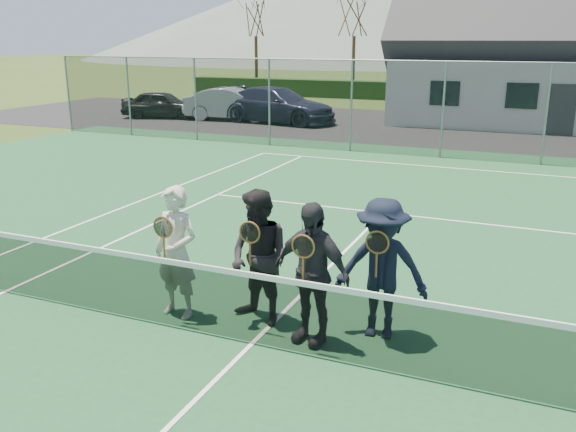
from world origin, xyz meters
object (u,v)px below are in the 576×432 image
car_b (233,104)px  tennis_net (252,305)px  car_c (278,105)px  player_b (260,258)px  player_d (382,269)px  player_c (311,273)px  car_a (162,104)px  player_a (176,252)px

car_b → tennis_net: 21.88m
car_c → player_b: bearing=-149.4°
car_b → player_d: bearing=-154.8°
car_b → player_c: (11.11, -18.84, 0.18)m
car_a → player_b: bearing=-159.0°
player_d → tennis_net: bearing=-148.5°
tennis_net → player_b: bearing=106.8°
car_a → player_c: bearing=-157.8°
car_a → tennis_net: bearing=-159.6°
car_b → player_d: size_ratio=2.51×
player_a → car_c: bearing=110.2°
player_b → player_c: bearing=-16.2°
car_c → car_a: bearing=102.9°
car_c → player_d: size_ratio=3.03×
player_d → player_a: bearing=-169.7°
tennis_net → player_a: player_a is taller
car_a → player_c: size_ratio=2.12×
car_b → player_c: bearing=-157.1°
car_a → car_c: size_ratio=0.70×
player_c → player_b: bearing=163.8°
player_c → player_d: 0.89m
car_a → player_d: size_ratio=2.12×
tennis_net → player_d: bearing=31.5°
player_a → player_d: 2.72m
car_c → player_c: (8.87, -18.85, 0.13)m
tennis_net → car_b: bearing=118.6°
tennis_net → player_b: size_ratio=6.49×
tennis_net → player_d: player_d is taller
player_d → player_b: bearing=-171.1°
player_c → car_a: bearing=128.7°
tennis_net → car_c: bearing=113.2°
player_b → tennis_net: bearing=-73.2°
car_a → tennis_net: size_ratio=0.33×
car_a → tennis_net: 23.33m
player_b → player_d: 1.58m
car_a → player_a: 22.28m
car_b → player_d: player_d is taller
car_b → player_a: player_a is taller
car_b → player_a: bearing=-161.7°
player_a → player_d: (2.67, 0.48, -0.00)m
car_a → player_d: (15.40, -17.80, 0.27)m
car_c → tennis_net: size_ratio=0.47×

